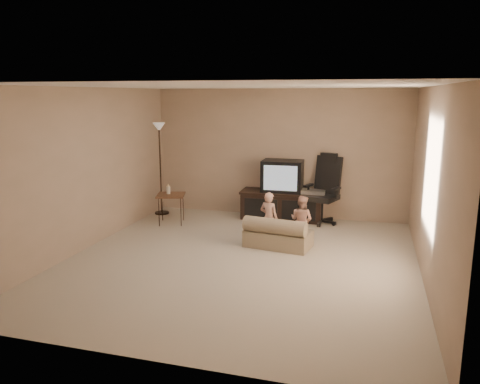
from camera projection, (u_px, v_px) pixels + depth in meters
The scene contains 9 objects.
floor at pixel (241, 261), 6.85m from camera, with size 5.50×5.50×0.00m, color #BFB097.
room_shell at pixel (241, 158), 6.54m from camera, with size 5.50×5.50×5.50m.
tv_stand at pixel (282, 195), 9.06m from camera, with size 1.63×0.64×1.15m.
office_chair at pixel (324, 198), 8.79m from camera, with size 0.77×0.79×1.32m.
side_table at pixel (171, 195), 8.74m from camera, with size 0.63×0.63×0.76m.
floor_lamp at pixel (160, 148), 9.27m from camera, with size 0.29×0.29×1.84m.
child_sofa at pixel (277, 235), 7.41m from camera, with size 1.09×0.72×0.50m.
toddler_left at pixel (269, 218), 7.53m from camera, with size 0.31×0.23×0.86m, color #D79D86.
toddler_right at pixel (301, 220), 7.54m from camera, with size 0.39×0.21×0.80m, color #D79D86.
Camera 1 is at (1.77, -6.25, 2.40)m, focal length 35.00 mm.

